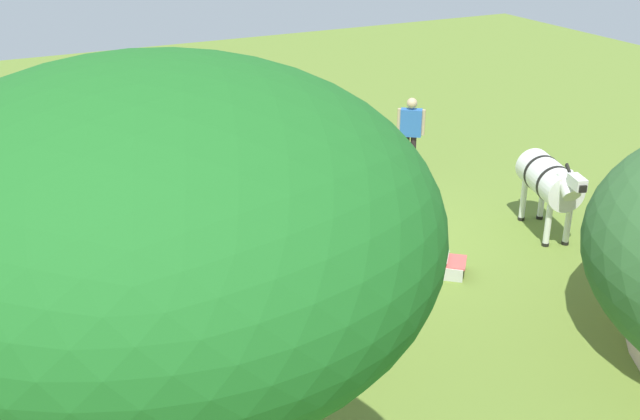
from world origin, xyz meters
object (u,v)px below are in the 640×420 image
object	(u,v)px
patio_chair_east_end	(316,269)
acacia_tree_left_background	(160,232)
zebra_toward_hut	(550,181)
guest_behind_table	(275,334)
standing_watcher	(411,128)
patio_dining_table	(251,287)
shade_umbrella	(245,154)
zebra_by_umbrella	(157,175)
zebra_nearest_camera	(337,179)
patio_chair_west_end	(177,325)
striped_lounge_chair	(442,258)
guest_beside_umbrella	(293,212)

from	to	relation	value
patio_chair_east_end	acacia_tree_left_background	distance (m)	6.97
zebra_toward_hut	guest_behind_table	bearing A→B (deg)	38.33
standing_watcher	patio_dining_table	bearing A→B (deg)	75.13
shade_umbrella	zebra_by_umbrella	distance (m)	4.52
guest_behind_table	zebra_nearest_camera	world-z (taller)	guest_behind_table
standing_watcher	zebra_toward_hut	world-z (taller)	standing_watcher
patio_chair_west_end	guest_behind_table	size ratio (longest dim) A/B	0.53
zebra_nearest_camera	acacia_tree_left_background	bearing A→B (deg)	48.26
guest_behind_table	striped_lounge_chair	xyz separation A→B (m)	(-3.79, -1.94, -0.77)
patio_dining_table	patio_chair_east_end	world-z (taller)	patio_chair_east_end
striped_lounge_chair	zebra_by_umbrella	bearing A→B (deg)	-98.49
striped_lounge_chair	acacia_tree_left_background	size ratio (longest dim) A/B	0.19
striped_lounge_chair	standing_watcher	bearing A→B (deg)	-165.94
patio_chair_east_end	standing_watcher	world-z (taller)	standing_watcher
guest_behind_table	zebra_by_umbrella	bearing A→B (deg)	-68.97
standing_watcher	zebra_toward_hut	distance (m)	3.78
patio_chair_west_end	zebra_toward_hut	world-z (taller)	zebra_toward_hut
standing_watcher	striped_lounge_chair	world-z (taller)	standing_watcher
patio_dining_table	guest_beside_umbrella	bearing A→B (deg)	-132.87
guest_behind_table	zebra_nearest_camera	size ratio (longest dim) A/B	0.82
patio_chair_west_end	patio_chair_east_end	bearing A→B (deg)	89.94
guest_beside_umbrella	zebra_by_umbrella	world-z (taller)	guest_beside_umbrella
zebra_nearest_camera	patio_chair_west_end	bearing A→B (deg)	28.98
zebra_by_umbrella	shade_umbrella	bearing A→B (deg)	179.50
acacia_tree_left_background	zebra_toward_hut	bearing A→B (deg)	-147.77
shade_umbrella	standing_watcher	xyz separation A→B (m)	(-5.42, -4.31, -1.65)
standing_watcher	acacia_tree_left_background	world-z (taller)	acacia_tree_left_background
patio_dining_table	striped_lounge_chair	xyz separation A→B (m)	(-3.41, -0.14, -0.40)
patio_chair_west_end	guest_behind_table	xyz separation A→B (m)	(-0.79, 1.50, 0.50)
shade_umbrella	guest_beside_umbrella	distance (m)	2.54
zebra_nearest_camera	acacia_tree_left_background	size ratio (longest dim) A/B	0.41
guest_behind_table	zebra_nearest_camera	distance (m)	5.24
patio_chair_west_end	zebra_nearest_camera	distance (m)	4.75
zebra_nearest_camera	zebra_by_umbrella	bearing A→B (deg)	-37.73
striped_lounge_chair	zebra_by_umbrella	xyz separation A→B (m)	(3.60, -4.04, 0.68)
patio_chair_west_end	zebra_by_umbrella	distance (m)	4.60
guest_behind_table	patio_chair_west_end	bearing A→B (deg)	-39.29
patio_dining_table	patio_chair_west_end	xyz separation A→B (m)	(1.17, 0.30, -0.14)
patio_chair_west_end	acacia_tree_left_background	distance (m)	5.67
shade_umbrella	patio_dining_table	xyz separation A→B (m)	(-0.00, 0.00, -2.00)
patio_chair_east_end	zebra_by_umbrella	size ratio (longest dim) A/B	0.43
striped_lounge_chair	zebra_nearest_camera	bearing A→B (deg)	-122.42
zebra_nearest_camera	zebra_toward_hut	bearing A→B (deg)	143.30
guest_behind_table	striped_lounge_chair	world-z (taller)	guest_behind_table
shade_umbrella	guest_beside_umbrella	xyz separation A→B (m)	(-1.31, -1.41, -1.66)
patio_dining_table	guest_behind_table	world-z (taller)	guest_behind_table
patio_chair_east_end	guest_behind_table	world-z (taller)	guest_behind_table
patio_chair_west_end	acacia_tree_left_background	world-z (taller)	acacia_tree_left_background
guest_beside_umbrella	acacia_tree_left_background	size ratio (longest dim) A/B	0.33
patio_chair_west_end	standing_watcher	distance (m)	8.06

